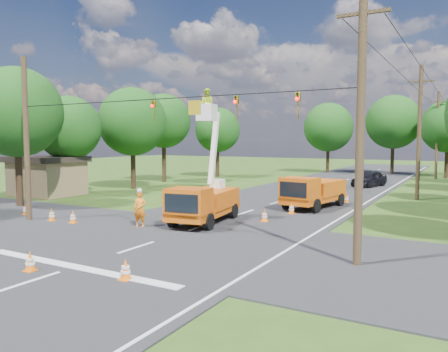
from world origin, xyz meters
The scene contains 31 objects.
ground centered at (0.00, 20.00, 0.00)m, with size 140.00×140.00×0.00m, color #2B4615.
road_main centered at (0.00, 20.00, 0.00)m, with size 12.00×100.00×0.06m, color black.
road_cross centered at (0.00, 2.00, 0.00)m, with size 56.00×10.00×0.07m, color black.
stop_bar centered at (0.00, -3.20, 0.00)m, with size 9.00×0.45×0.02m, color silver.
edge_line centered at (5.60, 20.00, 0.00)m, with size 0.12×90.00×0.02m, color silver.
bucket_truck centered at (-0.47, 5.99, 1.53)m, with size 2.86×5.85×7.22m.
second_truck centered at (3.00, 13.87, 1.12)m, with size 2.97×5.99×2.15m.
ground_worker centered at (-2.77, 3.50, 0.94)m, with size 0.68×0.45×1.87m, color orange.
distant_car centered at (3.52, 29.57, 0.76)m, with size 1.81×4.49×1.53m, color black.
traffic_cone_0 centered at (-1.01, -4.25, 0.36)m, with size 0.38×0.38×0.71m.
traffic_cone_1 centered at (2.46, -3.37, 0.36)m, with size 0.38×0.38×0.71m.
traffic_cone_2 centered at (2.21, 7.98, 0.36)m, with size 0.38×0.38×0.71m.
traffic_cone_3 centered at (2.60, 11.07, 0.36)m, with size 0.38×0.38×0.71m.
traffic_cone_4 centered at (-6.54, 2.48, 0.36)m, with size 0.38×0.38×0.71m.
traffic_cone_5 centered at (-8.12, 2.40, 0.36)m, with size 0.38×0.38×0.71m.
traffic_cone_6 centered at (-11.11, 2.96, 0.36)m, with size 0.38×0.38×0.71m.
traffic_cone_7 centered at (4.30, 17.52, 0.36)m, with size 0.38×0.38×0.71m.
pole_right_near centered at (8.50, 2.00, 5.11)m, with size 1.80×0.30×10.00m.
pole_right_mid centered at (8.50, 22.00, 5.11)m, with size 1.80×0.30×10.00m.
pole_right_far centered at (8.50, 42.00, 5.11)m, with size 1.80×0.30×10.00m.
pole_left centered at (-9.50, 2.00, 4.50)m, with size 0.30×0.30×9.00m.
signal_span centered at (2.23, 1.99, 5.88)m, with size 18.00×0.29×1.07m.
shed centered at (-18.00, 10.00, 1.62)m, with size 5.50×4.50×3.15m.
tree_left_b centered at (-14.50, 5.00, 6.31)m, with size 6.00×6.00×9.32m.
tree_left_c centered at (-16.50, 11.00, 5.44)m, with size 5.20×5.20×8.06m.
tree_left_d centered at (-15.00, 17.00, 6.12)m, with size 6.20×6.20×9.24m.
tree_left_e centered at (-16.80, 24.00, 6.49)m, with size 5.80×5.80×9.41m.
tree_left_f centered at (-14.80, 32.00, 5.69)m, with size 5.40×5.40×8.40m.
tree_far_a centered at (-5.00, 45.00, 6.19)m, with size 6.60×6.60×9.50m.
tree_far_b centered at (3.00, 47.00, 6.81)m, with size 7.00×7.00×10.32m.
tree_far_c centered at (9.50, 44.00, 6.06)m, with size 6.20×6.20×9.18m.
Camera 1 is at (11.88, -13.66, 4.48)m, focal length 35.00 mm.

